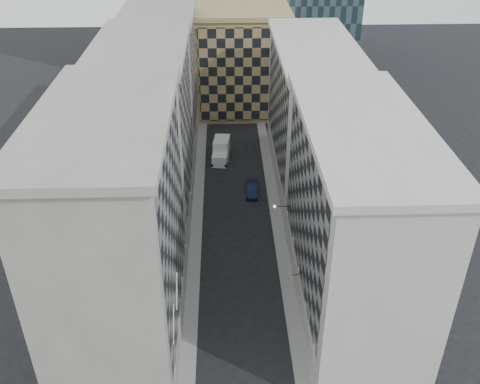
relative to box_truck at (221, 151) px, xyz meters
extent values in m
cube|color=gray|center=(-3.28, -17.66, -1.31)|extent=(1.50, 100.00, 0.15)
cube|color=gray|center=(7.22, -17.66, -1.31)|extent=(1.50, 100.00, 0.15)
cube|color=gray|center=(-9.03, -36.66, 10.12)|extent=(10.00, 22.00, 23.00)
cube|color=gray|center=(-4.15, -36.66, 11.62)|extent=(0.25, 19.36, 18.00)
cube|color=gray|center=(-4.23, -36.66, 0.22)|extent=(0.45, 21.12, 3.20)
cube|color=gray|center=(-9.03, -36.66, 21.97)|extent=(10.80, 22.80, 0.70)
cylinder|color=gray|center=(-4.38, -44.91, 0.82)|extent=(0.90, 0.90, 4.40)
cylinder|color=gray|center=(-4.38, -39.41, 0.82)|extent=(0.90, 0.90, 4.40)
cylinder|color=gray|center=(-4.38, -33.91, 0.82)|extent=(0.90, 0.90, 4.40)
cylinder|color=gray|center=(-4.38, -28.41, 0.82)|extent=(0.90, 0.90, 4.40)
cube|color=gray|center=(-9.03, -14.66, 9.62)|extent=(10.00, 22.00, 22.00)
cube|color=gray|center=(-4.15, -14.66, 11.12)|extent=(0.25, 19.36, 17.00)
cube|color=gray|center=(-4.23, -14.66, 0.22)|extent=(0.45, 21.12, 3.20)
cube|color=gray|center=(-9.03, -14.66, 20.97)|extent=(10.80, 22.80, 0.70)
cylinder|color=gray|center=(-4.38, -22.91, 0.82)|extent=(0.90, 0.90, 4.40)
cylinder|color=gray|center=(-4.38, -17.41, 0.82)|extent=(0.90, 0.90, 4.40)
cylinder|color=gray|center=(-4.38, -11.91, 0.82)|extent=(0.90, 0.90, 4.40)
cylinder|color=gray|center=(-4.38, -6.41, 0.82)|extent=(0.90, 0.90, 4.40)
cube|color=gray|center=(-9.03, 7.34, 9.12)|extent=(10.00, 22.00, 21.00)
cube|color=gray|center=(-4.15, 7.34, 10.62)|extent=(0.25, 19.36, 16.00)
cube|color=gray|center=(-4.23, 7.34, 0.22)|extent=(0.45, 21.12, 3.20)
cube|color=gray|center=(-9.03, 7.34, 19.97)|extent=(10.80, 22.80, 0.70)
cylinder|color=gray|center=(-4.38, -0.91, 0.82)|extent=(0.90, 0.90, 4.40)
cylinder|color=gray|center=(-4.38, 4.59, 0.82)|extent=(0.90, 0.90, 4.40)
cylinder|color=gray|center=(-4.38, 10.09, 0.82)|extent=(0.90, 0.90, 4.40)
cylinder|color=gray|center=(-4.38, 15.59, 0.82)|extent=(0.90, 0.90, 4.40)
cube|color=beige|center=(12.97, -32.66, 8.62)|extent=(10.00, 26.00, 20.00)
cube|color=gray|center=(8.09, -32.66, 10.12)|extent=(0.25, 22.88, 15.00)
cube|color=beige|center=(8.17, -32.66, 0.22)|extent=(0.45, 24.96, 3.20)
cube|color=beige|center=(12.97, -32.66, 18.97)|extent=(10.80, 26.80, 0.70)
cylinder|color=beige|center=(8.32, -43.06, 0.82)|extent=(0.90, 0.90, 4.40)
cylinder|color=beige|center=(8.32, -37.86, 0.82)|extent=(0.90, 0.90, 4.40)
cylinder|color=beige|center=(8.32, -32.66, 0.82)|extent=(0.90, 0.90, 4.40)
cylinder|color=beige|center=(8.32, -27.46, 0.82)|extent=(0.90, 0.90, 4.40)
cylinder|color=beige|center=(8.32, -22.26, 0.82)|extent=(0.90, 0.90, 4.40)
cube|color=beige|center=(12.97, -5.66, 8.12)|extent=(10.00, 28.00, 19.00)
cube|color=gray|center=(8.09, -5.66, 9.62)|extent=(0.25, 24.64, 14.00)
cube|color=beige|center=(8.17, -5.66, 0.22)|extent=(0.45, 26.88, 3.20)
cube|color=beige|center=(12.97, -5.66, 17.97)|extent=(10.80, 28.80, 0.70)
cube|color=tan|center=(3.97, 20.34, 7.62)|extent=(16.00, 14.00, 18.00)
cube|color=tan|center=(3.97, 13.24, 7.62)|extent=(15.20, 0.25, 16.50)
cube|color=tan|center=(3.97, 20.34, 17.02)|extent=(16.80, 14.80, 0.80)
cube|color=#312C26|center=(1.97, 34.34, 12.62)|extent=(6.00, 6.00, 28.00)
cylinder|color=gray|center=(-3.93, -43.66, 6.62)|extent=(0.10, 2.33, 2.33)
cylinder|color=gray|center=(-3.93, -39.66, 6.62)|extent=(0.10, 2.33, 2.33)
cylinder|color=black|center=(7.07, -23.66, 4.82)|extent=(1.80, 0.08, 0.08)
sphere|color=#FFE5B2|center=(6.17, -23.66, 4.82)|extent=(0.36, 0.36, 0.36)
cube|color=white|center=(-0.23, -1.92, -0.46)|extent=(2.53, 2.71, 1.84)
cube|color=white|center=(0.09, 0.73, 0.21)|extent=(2.78, 3.94, 3.18)
cylinder|color=black|center=(-1.34, -2.61, -0.92)|extent=(0.41, 0.95, 0.92)
cylinder|color=black|center=(0.69, -2.85, -0.92)|extent=(0.41, 0.95, 0.92)
cylinder|color=black|center=(-0.79, 2.07, -0.92)|extent=(0.41, 0.95, 0.92)
cylinder|color=black|center=(1.25, 1.83, -0.92)|extent=(0.41, 0.95, 0.92)
imported|color=#0F1938|center=(4.32, -10.63, -0.64)|extent=(1.71, 4.54, 1.48)
cylinder|color=black|center=(7.57, -33.43, 2.87)|extent=(0.89, 0.29, 0.06)
cube|color=beige|center=(6.87, -33.43, 2.42)|extent=(0.27, 0.78, 0.79)
camera|label=1|loc=(0.42, -75.20, 38.48)|focal=40.00mm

